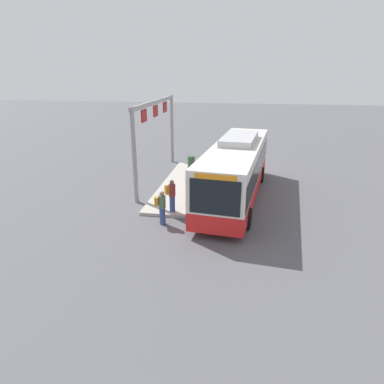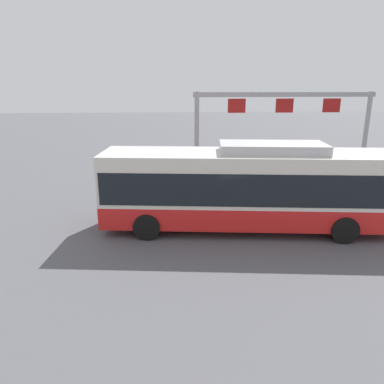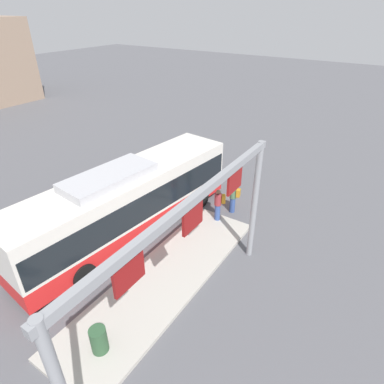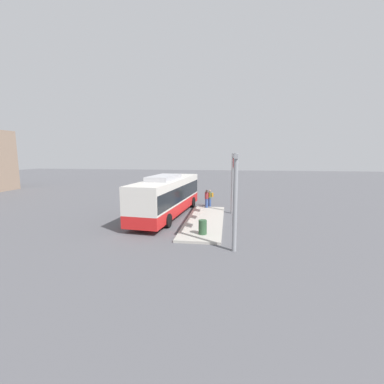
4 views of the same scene
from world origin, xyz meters
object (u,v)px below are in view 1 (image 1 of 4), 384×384
trash_bin (191,162)px  person_boarding (161,207)px  bus_main (236,167)px  person_waiting_near (172,195)px

trash_bin → person_boarding: bearing=1.2°
bus_main → person_waiting_near: 4.31m
person_boarding → trash_bin: person_boarding is taller
bus_main → trash_bin: (-5.19, -3.45, -1.20)m
bus_main → trash_bin: bearing=-140.2°
person_boarding → trash_bin: bearing=77.7°
person_waiting_near → trash_bin: size_ratio=1.86×
trash_bin → bus_main: bearing=33.6°
bus_main → trash_bin: size_ratio=12.73×
person_waiting_near → trash_bin: (-8.14, -0.40, -0.44)m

